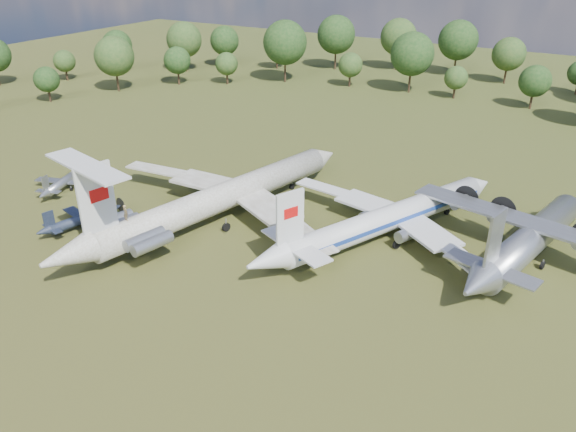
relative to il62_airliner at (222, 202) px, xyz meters
The scene contains 7 objects.
ground 4.53m from the il62_airliner, ahead, with size 300.00×300.00×0.00m, color #274316.
il62_airliner is the anchor object (origin of this frame).
tu104_jet 22.01m from the il62_airliner, 16.43° to the left, with size 32.99×43.99×4.40m, color silver, non-canonical shape.
an12_transport 38.52m from the il62_airliner, 14.44° to the left, with size 30.33×33.89×4.46m, color #9B9DA2, non-canonical shape.
small_prop_west 18.32m from the il62_airliner, 141.81° to the right, with size 9.54×13.01×1.91m, color black, non-canonical shape.
small_prop_northwest 26.80m from the il62_airliner, behind, with size 9.58×13.06×1.92m, color #9C9FA4, non-canonical shape.
person_on_il62 14.63m from the il62_airliner, 102.95° to the right, with size 0.71×0.47×1.96m, color #997D4D.
Camera 1 is at (38.00, -53.72, 34.34)m, focal length 35.00 mm.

